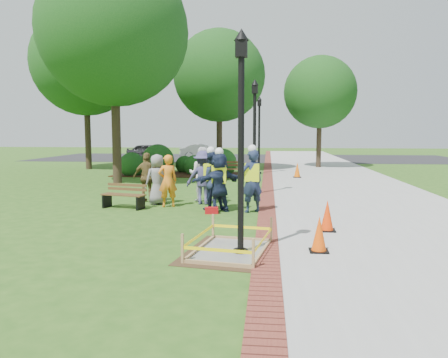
# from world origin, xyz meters

# --- Properties ---
(ground) EXTENTS (100.00, 100.00, 0.00)m
(ground) POSITION_xyz_m (0.00, 0.00, 0.00)
(ground) COLOR #285116
(ground) RESTS_ON ground
(sidewalk) EXTENTS (6.00, 60.00, 0.02)m
(sidewalk) POSITION_xyz_m (5.00, 10.00, 0.01)
(sidewalk) COLOR #9E9E99
(sidewalk) RESTS_ON ground
(brick_edging) EXTENTS (0.50, 60.00, 0.03)m
(brick_edging) POSITION_xyz_m (1.75, 10.00, 0.01)
(brick_edging) COLOR maroon
(brick_edging) RESTS_ON ground
(mulch_bed) EXTENTS (7.00, 3.00, 0.05)m
(mulch_bed) POSITION_xyz_m (-3.00, 12.00, 0.02)
(mulch_bed) COLOR #381E0F
(mulch_bed) RESTS_ON ground
(parking_lot) EXTENTS (36.00, 12.00, 0.01)m
(parking_lot) POSITION_xyz_m (0.00, 27.00, 0.00)
(parking_lot) COLOR black
(parking_lot) RESTS_ON ground
(wet_concrete_pad) EXTENTS (2.06, 2.55, 0.55)m
(wet_concrete_pad) POSITION_xyz_m (1.05, -2.88, 0.23)
(wet_concrete_pad) COLOR #47331E
(wet_concrete_pad) RESTS_ON ground
(bench_near) EXTENTS (1.45, 0.77, 0.75)m
(bench_near) POSITION_xyz_m (-2.67, 1.67, 0.24)
(bench_near) COLOR brown
(bench_near) RESTS_ON ground
(bench_far) EXTENTS (1.67, 0.70, 0.88)m
(bench_far) POSITION_xyz_m (-0.32, 10.14, 0.28)
(bench_far) COLOR brown
(bench_far) RESTS_ON ground
(cone_front) EXTENTS (0.37, 0.37, 0.73)m
(cone_front) POSITION_xyz_m (2.78, -2.72, 0.35)
(cone_front) COLOR black
(cone_front) RESTS_ON ground
(cone_back) EXTENTS (0.38, 0.38, 0.76)m
(cone_back) POSITION_xyz_m (3.17, -0.89, 0.37)
(cone_back) COLOR black
(cone_back) RESTS_ON ground
(cone_far) EXTENTS (0.40, 0.40, 0.79)m
(cone_far) POSITION_xyz_m (3.24, 11.09, 0.38)
(cone_far) COLOR black
(cone_far) RESTS_ON ground
(toolbox) EXTENTS (0.41, 0.27, 0.19)m
(toolbox) POSITION_xyz_m (0.15, 1.08, 0.09)
(toolbox) COLOR red
(toolbox) RESTS_ON ground
(lamp_near) EXTENTS (0.28, 0.28, 4.26)m
(lamp_near) POSITION_xyz_m (1.25, -3.00, 2.48)
(lamp_near) COLOR black
(lamp_near) RESTS_ON ground
(lamp_mid) EXTENTS (0.28, 0.28, 4.26)m
(lamp_mid) POSITION_xyz_m (1.25, 5.00, 2.48)
(lamp_mid) COLOR black
(lamp_mid) RESTS_ON ground
(lamp_far) EXTENTS (0.28, 0.28, 4.26)m
(lamp_far) POSITION_xyz_m (1.25, 13.00, 2.48)
(lamp_far) COLOR black
(lamp_far) RESTS_ON ground
(tree_left) EXTENTS (6.65, 6.65, 10.12)m
(tree_left) POSITION_xyz_m (-5.13, 8.09, 6.78)
(tree_left) COLOR #3D2D1E
(tree_left) RESTS_ON ground
(tree_back) EXTENTS (5.46, 5.46, 8.36)m
(tree_back) POSITION_xyz_m (-1.19, 15.02, 5.62)
(tree_back) COLOR #3D2D1E
(tree_back) RESTS_ON ground
(tree_right) EXTENTS (4.64, 4.64, 7.17)m
(tree_right) POSITION_xyz_m (5.03, 17.69, 4.84)
(tree_right) COLOR #3D2D1E
(tree_right) RESTS_ON ground
(tree_far) EXTENTS (6.48, 6.48, 9.78)m
(tree_far) POSITION_xyz_m (-9.40, 14.95, 6.53)
(tree_far) COLOR #3D2D1E
(tree_far) RESTS_ON ground
(shrub_a) EXTENTS (1.35, 1.35, 1.35)m
(shrub_a) POSITION_xyz_m (-5.44, 11.21, 0.00)
(shrub_a) COLOR #123F13
(shrub_a) RESTS_ON ground
(shrub_b) EXTENTS (1.79, 1.79, 1.79)m
(shrub_b) POSITION_xyz_m (-4.34, 12.46, 0.00)
(shrub_b) COLOR #123F13
(shrub_b) RESTS_ON ground
(shrub_c) EXTENTS (1.16, 1.16, 1.16)m
(shrub_c) POSITION_xyz_m (-2.22, 12.11, 0.00)
(shrub_c) COLOR #123F13
(shrub_c) RESTS_ON ground
(shrub_d) EXTENTS (1.54, 1.54, 1.54)m
(shrub_d) POSITION_xyz_m (-0.70, 12.24, 0.00)
(shrub_d) COLOR #123F13
(shrub_d) RESTS_ON ground
(shrub_e) EXTENTS (1.05, 1.05, 1.05)m
(shrub_e) POSITION_xyz_m (-2.97, 13.20, 0.00)
(shrub_e) COLOR #123F13
(shrub_e) RESTS_ON ground
(casual_person_a) EXTENTS (0.62, 0.58, 1.63)m
(casual_person_a) POSITION_xyz_m (-1.80, 2.49, 0.82)
(casual_person_a) COLOR gray
(casual_person_a) RESTS_ON ground
(casual_person_b) EXTENTS (0.62, 0.53, 1.64)m
(casual_person_b) POSITION_xyz_m (-1.36, 2.07, 0.82)
(casual_person_b) COLOR orange
(casual_person_b) RESTS_ON ground
(casual_person_c) EXTENTS (0.63, 0.44, 1.84)m
(casual_person_c) POSITION_xyz_m (-0.47, 3.29, 0.92)
(casual_person_c) COLOR silver
(casual_person_c) RESTS_ON ground
(casual_person_d) EXTENTS (0.56, 0.39, 1.66)m
(casual_person_d) POSITION_xyz_m (-2.26, 2.94, 0.83)
(casual_person_d) COLOR brown
(casual_person_d) RESTS_ON ground
(casual_person_e) EXTENTS (0.58, 0.39, 1.74)m
(casual_person_e) POSITION_xyz_m (-0.33, 2.70, 0.87)
(casual_person_e) COLOR #3D3A65
(casual_person_e) RESTS_ON ground
(hivis_worker_a) EXTENTS (0.67, 0.62, 1.90)m
(hivis_worker_a) POSITION_xyz_m (0.34, 1.36, 0.94)
(hivis_worker_a) COLOR #192641
(hivis_worker_a) RESTS_ON ground
(hivis_worker_b) EXTENTS (0.70, 0.62, 1.99)m
(hivis_worker_b) POSITION_xyz_m (1.30, 1.42, 0.98)
(hivis_worker_b) COLOR #1B2F47
(hivis_worker_b) RESTS_ON ground
(hivis_worker_c) EXTENTS (0.65, 0.52, 1.92)m
(hivis_worker_c) POSITION_xyz_m (0.05, 1.72, 0.95)
(hivis_worker_c) COLOR #16233B
(hivis_worker_c) RESTS_ON ground
(parked_car_a) EXTENTS (2.89, 4.66, 1.41)m
(parked_car_a) POSITION_xyz_m (-8.08, 24.16, 0.00)
(parked_car_a) COLOR #2B2A2D
(parked_car_a) RESTS_ON ground
(parked_car_b) EXTENTS (2.78, 4.62, 1.41)m
(parked_car_b) POSITION_xyz_m (-3.76, 25.25, 0.00)
(parked_car_b) COLOR #9A9B9F
(parked_car_b) RESTS_ON ground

